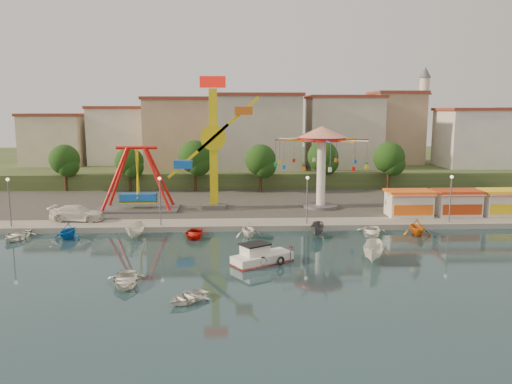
{
  "coord_description": "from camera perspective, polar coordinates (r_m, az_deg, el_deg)",
  "views": [
    {
      "loc": [
        0.06,
        -40.44,
        12.95
      ],
      "look_at": [
        2.43,
        14.0,
        4.0
      ],
      "focal_mm": 35.0,
      "sensor_mm": 36.0,
      "label": 1
    }
  ],
  "objects": [
    {
      "name": "quay_deck",
      "position": [
        103.22,
        -2.51,
        2.28
      ],
      "size": [
        200.0,
        100.0,
        0.6
      ],
      "primitive_type": "cube",
      "color": "#9E998E",
      "rests_on": "ground"
    },
    {
      "name": "tree_0",
      "position": [
        82.03,
        -21.05,
        3.47
      ],
      "size": [
        4.6,
        4.6,
        7.19
      ],
      "color": "#382314",
      "rests_on": "quay_deck"
    },
    {
      "name": "building_2",
      "position": [
        92.87,
        -7.63,
        6.57
      ],
      "size": [
        11.95,
        9.28,
        11.23
      ],
      "primitive_type": "cube",
      "color": "tan",
      "rests_on": "hill_terrace"
    },
    {
      "name": "lamp_post_1",
      "position": [
        54.94,
        -10.89,
        -1.17
      ],
      "size": [
        0.14,
        0.14,
        5.0
      ],
      "primitive_type": "cylinder",
      "color": "#59595E",
      "rests_on": "quay_deck"
    },
    {
      "name": "lamp_post_3",
      "position": [
        59.38,
        21.33,
        -0.87
      ],
      "size": [
        0.14,
        0.14,
        5.0
      ],
      "primitive_type": "cylinder",
      "color": "#59595E",
      "rests_on": "quay_deck"
    },
    {
      "name": "moored_boat_4",
      "position": [
        51.71,
        -0.9,
        -4.26
      ],
      "size": [
        3.28,
        3.59,
        1.6
      ],
      "primitive_type": "imported",
      "rotation": [
        0.0,
        0.0,
        0.25
      ],
      "color": "white",
      "rests_on": "ground"
    },
    {
      "name": "moored_boat_0",
      "position": [
        56.35,
        -25.73,
        -4.46
      ],
      "size": [
        3.31,
        4.36,
        0.85
      ],
      "primitive_type": "imported",
      "rotation": [
        0.0,
        0.0,
        -0.1
      ],
      "color": "silver",
      "rests_on": "ground"
    },
    {
      "name": "moored_boat_2",
      "position": [
        52.69,
        -13.62,
        -4.31
      ],
      "size": [
        1.88,
        4.09,
        1.53
      ],
      "primitive_type": "imported",
      "rotation": [
        0.0,
        0.0,
        -0.1
      ],
      "color": "silver",
      "rests_on": "ground"
    },
    {
      "name": "ground",
      "position": [
        42.46,
        -2.48,
        -8.44
      ],
      "size": [
        200.0,
        200.0,
        0.0
      ],
      "primitive_type": "plane",
      "color": "#143239",
      "rests_on": "ground"
    },
    {
      "name": "booth_mid",
      "position": [
        63.63,
        21.98,
        -1.12
      ],
      "size": [
        5.4,
        3.78,
        3.08
      ],
      "color": "white",
      "rests_on": "quay_deck"
    },
    {
      "name": "building_5",
      "position": [
        96.45,
        17.19,
        6.33
      ],
      "size": [
        12.77,
        10.96,
        11.21
      ],
      "primitive_type": "cube",
      "color": "tan",
      "rests_on": "hill_terrace"
    },
    {
      "name": "building_4",
      "position": [
        94.73,
        9.14,
        5.98
      ],
      "size": [
        10.75,
        9.23,
        9.24
      ],
      "primitive_type": "cube",
      "color": "beige",
      "rests_on": "hill_terrace"
    },
    {
      "name": "rowboat_a",
      "position": [
        39.14,
        -14.69,
        -9.67
      ],
      "size": [
        3.45,
        4.4,
        0.83
      ],
      "primitive_type": "imported",
      "rotation": [
        0.0,
        0.0,
        0.16
      ],
      "color": "silver",
      "rests_on": "ground"
    },
    {
      "name": "van",
      "position": [
        59.82,
        -19.75,
        -2.3
      ],
      "size": [
        6.14,
        2.83,
        1.74
      ],
      "primitive_type": "imported",
      "rotation": [
        0.0,
        0.0,
        1.5
      ],
      "color": "white",
      "rests_on": "quay_deck"
    },
    {
      "name": "lamp_post_2",
      "position": [
        54.92,
        5.86,
        -1.05
      ],
      "size": [
        0.14,
        0.14,
        5.0
      ],
      "primitive_type": "cylinder",
      "color": "#59595E",
      "rests_on": "quay_deck"
    },
    {
      "name": "tree_1",
      "position": [
        78.73,
        -14.28,
        3.39
      ],
      "size": [
        4.35,
        4.35,
        6.8
      ],
      "color": "#382314",
      "rests_on": "quay_deck"
    },
    {
      "name": "tree_2",
      "position": [
        76.81,
        -7.02,
        4.0
      ],
      "size": [
        5.02,
        5.02,
        7.85
      ],
      "color": "#382314",
      "rests_on": "quay_deck"
    },
    {
      "name": "booth_left",
      "position": [
        61.47,
        17.07,
        -1.2
      ],
      "size": [
        5.4,
        3.78,
        3.08
      ],
      "color": "white",
      "rests_on": "quay_deck"
    },
    {
      "name": "building_3",
      "position": [
        89.58,
        1.07,
        5.9
      ],
      "size": [
        12.59,
        10.5,
        9.2
      ],
      "primitive_type": "cube",
      "color": "beige",
      "rests_on": "hill_terrace"
    },
    {
      "name": "building_1",
      "position": [
        94.45,
        -15.65,
        5.56
      ],
      "size": [
        12.33,
        9.01,
        8.63
      ],
      "primitive_type": "cube",
      "color": "silver",
      "rests_on": "hill_terrace"
    },
    {
      "name": "booth_right",
      "position": [
        66.15,
        26.41,
        -1.04
      ],
      "size": [
        5.4,
        3.78,
        3.08
      ],
      "color": "white",
      "rests_on": "quay_deck"
    },
    {
      "name": "cabin_motorboat",
      "position": [
        43.06,
        0.54,
        -7.48
      ],
      "size": [
        5.55,
        4.47,
        1.86
      ],
      "rotation": [
        0.0,
        0.0,
        0.55
      ],
      "color": "white",
      "rests_on": "ground"
    },
    {
      "name": "lamp_post_0",
      "position": [
        59.43,
        -26.34,
        -1.19
      ],
      "size": [
        0.14,
        0.14,
        5.0
      ],
      "primitive_type": "cylinder",
      "color": "#59595E",
      "rests_on": "quay_deck"
    },
    {
      "name": "kamikaze_tower",
      "position": [
        62.96,
        -4.52,
        5.18
      ],
      "size": [
        7.76,
        3.1,
        16.5
      ],
      "color": "#59595E",
      "rests_on": "quay_deck"
    },
    {
      "name": "moored_boat_3",
      "position": [
        51.96,
        -7.12,
        -4.73
      ],
      "size": [
        2.99,
        3.98,
        0.78
      ],
      "primitive_type": "imported",
      "rotation": [
        0.0,
        0.0,
        -0.08
      ],
      "color": "red",
      "rests_on": "ground"
    },
    {
      "name": "asphalt_pad",
      "position": [
        71.52,
        -2.5,
        -0.62
      ],
      "size": [
        90.0,
        28.0,
        0.01
      ],
      "primitive_type": "cube",
      "color": "#4C4944",
      "rests_on": "quay_deck"
    },
    {
      "name": "hill_terrace",
      "position": [
        108.05,
        -2.51,
        3.23
      ],
      "size": [
        200.0,
        60.0,
        3.0
      ],
      "primitive_type": "cube",
      "color": "#384C26",
      "rests_on": "ground"
    },
    {
      "name": "rowboat_b",
      "position": [
        35.17,
        -7.82,
        -11.79
      ],
      "size": [
        3.82,
        3.82,
        0.65
      ],
      "primitive_type": "imported",
      "rotation": [
        0.0,
        0.0,
        -0.79
      ],
      "color": "white",
      "rests_on": "ground"
    },
    {
      "name": "tree_4",
      "position": [
        79.36,
        7.65,
        4.04
      ],
      "size": [
        4.86,
        4.86,
        7.6
      ],
      "color": "#382314",
      "rests_on": "quay_deck"
    },
    {
      "name": "moored_boat_1",
      "position": [
        54.42,
        -20.73,
        -4.15
      ],
      "size": [
        3.24,
        3.59,
        1.67
      ],
      "primitive_type": "imported",
      "rotation": [
        0.0,
        0.0,
        -0.18
      ],
      "color": "blue",
      "rests_on": "ground"
    },
    {
      "name": "minaret",
      "position": [
        101.05,
        18.56,
        8.62
      ],
      "size": [
        2.8,
        2.8,
        18.0
      ],
      "color": "silver",
      "rests_on": "hill_terrace"
    },
    {
      "name": "tree_5",
      "position": [
        79.99,
        14.97,
        3.82
      ],
      "size": [
        4.83,
        4.83,
        7.54
      ],
      "color": "#382314",
      "rests_on": "quay_deck"
    },
    {
      "name": "building_0",
      "position": [
        92.83,
        -23.74,
        6.06
      ],
      "size": [
        9.26,
        9.53,
        11.87
      ],
      "primitive_type": "cube",
      "color": "beige",
      "rests_on": "hill_terrace"
    },
    {
      "name": "moored_boat_6",
      "position": [
        53.7,
        13.02,
        -4.39
      ],
      "size": [
        4.1,
        4.92,
        0.88
      ],
      "primitive_type": "imported",
      "rotation": [
        0.0,
        0.0,
        -0.29
      ],
      "color": "white",
      "rests_on": "ground"
    },
    {
      "name": "tree_3",
      "position": [
        75.27,
        0.52,
        3.69
      ],
      "size": [
        4.68,
        4.68,
        7.32
      ],
      "color": "#382314",
      "rests_on": "quay_deck"
    },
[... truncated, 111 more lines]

